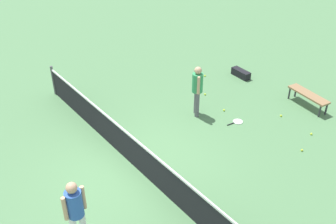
{
  "coord_description": "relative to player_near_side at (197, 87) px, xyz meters",
  "views": [
    {
      "loc": [
        -6.91,
        4.23,
        6.8
      ],
      "look_at": [
        0.45,
        -1.52,
        0.9
      ],
      "focal_mm": 41.39,
      "sensor_mm": 36.0,
      "label": 1
    }
  ],
  "objects": [
    {
      "name": "tennis_racket_near_player",
      "position": [
        -1.15,
        -0.72,
        -1.0
      ],
      "size": [
        0.35,
        0.6,
        0.03
      ],
      "color": "white",
      "rests_on": "ground_plane"
    },
    {
      "name": "tennis_ball_near_player",
      "position": [
        -3.31,
        -1.07,
        -0.98
      ],
      "size": [
        0.07,
        0.07,
        0.07
      ],
      "primitive_type": "sphere",
      "color": "#C6E033",
      "rests_on": "ground_plane"
    },
    {
      "name": "tennis_ball_baseline",
      "position": [
        -0.42,
        -0.86,
        -0.98
      ],
      "size": [
        0.07,
        0.07,
        0.07
      ],
      "primitive_type": "sphere",
      "color": "#C6E033",
      "rests_on": "ground_plane"
    },
    {
      "name": "tennis_ball_stray_left",
      "position": [
        1.82,
        -2.06,
        -0.98
      ],
      "size": [
        0.07,
        0.07,
        0.07
      ],
      "primitive_type": "sphere",
      "color": "#C6E033",
      "rests_on": "ground_plane"
    },
    {
      "name": "court_net",
      "position": [
        -0.9,
        3.03,
        -0.51
      ],
      "size": [
        10.09,
        0.09,
        1.07
      ],
      "color": "#4C4C51",
      "rests_on": "ground_plane"
    },
    {
      "name": "ground_plane",
      "position": [
        -0.9,
        3.03,
        -1.01
      ],
      "size": [
        40.0,
        40.0,
        0.0
      ],
      "primitive_type": "plane",
      "color": "#4C7A4C"
    },
    {
      "name": "tennis_ball_by_net",
      "position": [
        0.75,
        -1.09,
        -0.98
      ],
      "size": [
        0.07,
        0.07,
        0.07
      ],
      "primitive_type": "sphere",
      "color": "#C6E033",
      "rests_on": "ground_plane"
    },
    {
      "name": "player_far_side",
      "position": [
        -2.32,
        5.33,
        0.0
      ],
      "size": [
        0.38,
        0.53,
        1.7
      ],
      "color": "white",
      "rests_on": "ground_plane"
    },
    {
      "name": "player_near_side",
      "position": [
        0.0,
        0.0,
        0.0
      ],
      "size": [
        0.48,
        0.47,
        1.7
      ],
      "color": "#595960",
      "rests_on": "ground_plane"
    },
    {
      "name": "tennis_ball_midcourt",
      "position": [
        -1.79,
        -2.07,
        -0.98
      ],
      "size": [
        0.07,
        0.07,
        0.07
      ],
      "primitive_type": "sphere",
      "color": "#C6E033",
      "rests_on": "ground_plane"
    },
    {
      "name": "equipment_bag",
      "position": [
        1.0,
        -3.14,
        -0.87
      ],
      "size": [
        0.82,
        0.33,
        0.28
      ],
      "color": "black",
      "rests_on": "ground_plane"
    },
    {
      "name": "tennis_ball_stray_right",
      "position": [
        -3.0,
        -1.97,
        -0.98
      ],
      "size": [
        0.07,
        0.07,
        0.07
      ],
      "primitive_type": "sphere",
      "color": "#C6E033",
      "rests_on": "ground_plane"
    },
    {
      "name": "courtside_bench",
      "position": [
        -1.9,
        -3.26,
        -0.59
      ],
      "size": [
        1.54,
        0.61,
        0.48
      ],
      "color": "olive",
      "rests_on": "ground_plane"
    }
  ]
}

